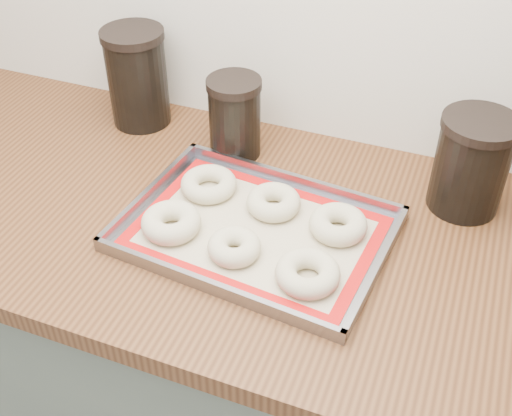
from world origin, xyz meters
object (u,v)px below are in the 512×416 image
at_px(canister_left, 137,77).
at_px(bagel_back_right, 338,224).
at_px(bagel_back_left, 209,184).
at_px(bagel_back_mid, 274,202).
at_px(canister_mid, 235,117).
at_px(bagel_front_mid, 234,247).
at_px(canister_right, 471,164).
at_px(baking_tray, 256,231).
at_px(bagel_front_right, 308,273).
at_px(bagel_front_left, 171,222).

bearing_deg(canister_left, bagel_back_right, -22.81).
height_order(bagel_back_left, bagel_back_mid, bagel_back_mid).
relative_size(bagel_back_left, canister_mid, 0.64).
bearing_deg(canister_mid, bagel_front_mid, -67.81).
bearing_deg(canister_right, baking_tray, -146.62).
distance_m(bagel_back_mid, bagel_back_right, 0.13).
xyz_separation_m(bagel_front_right, canister_right, (0.21, 0.30, 0.07)).
distance_m(bagel_front_mid, canister_mid, 0.32).
bearing_deg(bagel_back_mid, canister_left, 152.84).
height_order(bagel_front_left, bagel_front_mid, bagel_front_left).
bearing_deg(baking_tray, canister_left, 144.65).
distance_m(bagel_back_mid, canister_left, 0.44).
xyz_separation_m(bagel_front_mid, bagel_back_right, (0.15, 0.12, 0.00)).
xyz_separation_m(bagel_front_left, bagel_back_left, (0.01, 0.13, -0.00)).
bearing_deg(bagel_front_right, canister_mid, 129.68).
height_order(baking_tray, bagel_front_left, bagel_front_left).
distance_m(bagel_front_mid, canister_right, 0.45).
bearing_deg(bagel_back_left, bagel_front_mid, -52.05).
height_order(bagel_back_mid, canister_right, canister_right).
xyz_separation_m(bagel_front_right, bagel_back_right, (0.01, 0.13, 0.00)).
bearing_deg(bagel_front_left, bagel_back_left, 83.51).
relative_size(bagel_front_left, bagel_front_mid, 1.16).
bearing_deg(bagel_back_right, bagel_front_right, -95.98).
distance_m(bagel_front_right, bagel_back_right, 0.13).
bearing_deg(canister_mid, canister_left, 169.99).
distance_m(bagel_front_mid, bagel_back_left, 0.18).
height_order(bagel_front_left, bagel_back_mid, bagel_front_left).
distance_m(bagel_back_left, canister_mid, 0.16).
xyz_separation_m(canister_left, canister_right, (0.71, -0.05, -0.01)).
height_order(bagel_front_left, bagel_front_right, bagel_front_left).
bearing_deg(canister_left, baking_tray, -35.35).
relative_size(bagel_front_left, bagel_front_right, 1.00).
bearing_deg(bagel_back_left, bagel_front_right, -32.83).
height_order(bagel_back_left, bagel_back_right, bagel_back_right).
bearing_deg(bagel_back_left, canister_right, 17.04).
distance_m(baking_tray, bagel_front_mid, 0.07).
distance_m(bagel_front_left, bagel_back_left, 0.13).
relative_size(bagel_front_mid, canister_left, 0.43).
bearing_deg(baking_tray, bagel_back_right, 20.74).
distance_m(canister_left, canister_mid, 0.25).
relative_size(bagel_front_right, bagel_back_right, 1.03).
bearing_deg(baking_tray, bagel_front_right, -34.13).
relative_size(canister_left, canister_mid, 1.26).
bearing_deg(baking_tray, canister_right, 33.38).
distance_m(bagel_front_right, canister_mid, 0.40).
bearing_deg(canister_left, canister_mid, -10.01).
relative_size(bagel_front_left, bagel_back_right, 1.03).
height_order(bagel_back_left, canister_mid, canister_mid).
distance_m(baking_tray, canister_right, 0.41).
relative_size(bagel_front_mid, bagel_back_left, 0.85).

